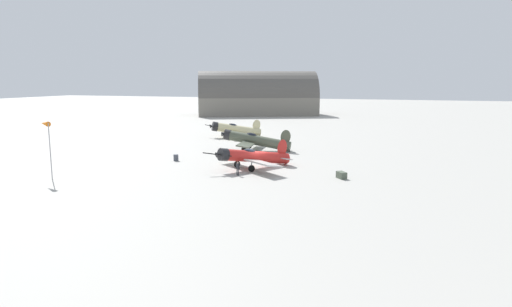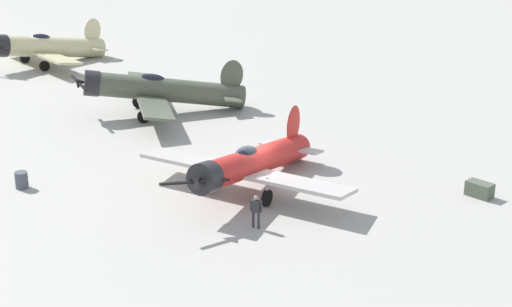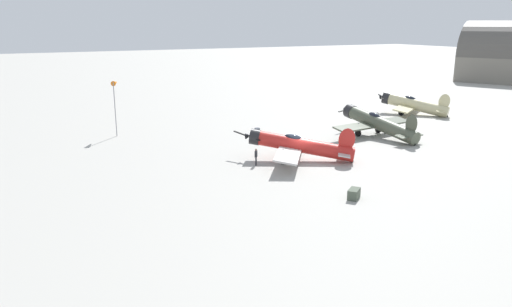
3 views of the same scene
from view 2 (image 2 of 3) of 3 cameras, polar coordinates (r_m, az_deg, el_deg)
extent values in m
plane|color=#A8A59E|center=(40.58, 0.00, -2.38)|extent=(400.00, 400.00, 0.00)
cylinder|color=red|center=(40.06, 0.00, -0.52)|extent=(6.88, 8.49, 2.74)
cylinder|color=#232326|center=(36.21, -3.60, -1.74)|extent=(1.85, 1.77, 1.59)
cone|color=#232326|center=(35.68, -4.17, -1.93)|extent=(0.87, 0.88, 0.69)
cube|color=black|center=(35.56, -4.31, -2.01)|extent=(3.15, 1.32, 0.52)
ellipsoid|color=black|center=(39.04, -0.70, 0.04)|extent=(1.68, 1.88, 0.92)
cube|color=#BCB7B2|center=(39.22, -0.83, -1.31)|extent=(10.11, 8.35, 0.48)
ellipsoid|color=red|center=(43.12, 2.65, 2.04)|extent=(1.18, 1.50, 2.31)
cube|color=#BCB7B2|center=(43.35, 2.50, 0.42)|extent=(3.38, 2.93, 0.26)
cylinder|color=#999BA0|center=(38.14, 0.78, -2.43)|extent=(0.14, 0.14, 1.03)
cylinder|color=black|center=(38.34, 0.78, -3.14)|extent=(0.64, 0.76, 0.80)
cylinder|color=#999BA0|center=(39.66, -3.22, -1.55)|extent=(0.14, 0.14, 1.03)
cylinder|color=black|center=(39.85, -3.20, -2.23)|extent=(0.64, 0.76, 0.80)
cylinder|color=black|center=(44.27, 2.95, -0.24)|extent=(0.25, 0.28, 0.28)
cylinder|color=#4C5442|center=(52.12, -6.21, 4.46)|extent=(10.14, 2.60, 3.03)
cylinder|color=#232326|center=(51.57, -11.51, 4.87)|extent=(1.31, 1.73, 1.74)
cone|color=#232326|center=(51.53, -12.24, 4.92)|extent=(0.72, 0.74, 0.75)
cube|color=black|center=(51.53, -12.40, 4.91)|extent=(1.26, 3.04, 0.24)
ellipsoid|color=black|center=(51.80, -7.33, 5.22)|extent=(1.86, 0.95, 0.94)
cube|color=#565E4C|center=(52.05, -7.50, 4.13)|extent=(3.02, 10.88, 0.47)
ellipsoid|color=#4C5442|center=(52.59, -1.72, 5.49)|extent=(1.81, 0.32, 2.30)
cube|color=#565E4C|center=(52.88, -1.92, 4.18)|extent=(1.47, 3.50, 0.27)
cylinder|color=#999BA0|center=(50.52, -7.95, 3.21)|extent=(0.14, 0.14, 1.15)
cylinder|color=black|center=(50.69, -7.92, 2.59)|extent=(0.82, 0.29, 0.80)
cylinder|color=#999BA0|center=(53.67, -8.32, 4.21)|extent=(0.14, 0.14, 1.15)
cylinder|color=black|center=(53.83, -8.29, 3.62)|extent=(0.82, 0.29, 0.80)
cylinder|color=black|center=(53.28, -1.07, 3.37)|extent=(0.29, 0.13, 0.28)
cylinder|color=beige|center=(66.58, -14.19, 7.30)|extent=(8.37, 6.27, 3.03)
cylinder|color=#232326|center=(64.73, -17.58, 7.25)|extent=(1.93, 2.08, 1.85)
ellipsoid|color=black|center=(66.04, -14.93, 7.86)|extent=(1.91, 1.62, 0.95)
cube|color=#C6BC89|center=(66.19, -14.99, 6.92)|extent=(7.28, 9.59, 0.51)
ellipsoid|color=beige|center=(68.11, -11.44, 8.43)|extent=(1.59, 1.11, 2.31)
cube|color=#C6BC89|center=(68.27, -11.52, 7.38)|extent=(2.79, 3.44, 0.28)
cylinder|color=#999BA0|center=(64.53, -14.72, 6.40)|extent=(0.14, 0.14, 0.96)
cylinder|color=black|center=(64.64, -14.68, 5.98)|extent=(0.78, 0.61, 0.80)
cylinder|color=#999BA0|center=(67.53, -16.02, 6.87)|extent=(0.14, 0.14, 0.96)
cylinder|color=black|center=(67.64, -15.98, 6.48)|extent=(0.78, 0.61, 0.80)
cylinder|color=black|center=(68.78, -10.94, 6.89)|extent=(0.29, 0.24, 0.28)
cylinder|color=#2D2D33|center=(36.17, -0.20, -4.65)|extent=(0.11, 0.11, 0.79)
cylinder|color=#2D2D33|center=(36.06, 0.19, -4.73)|extent=(0.11, 0.11, 0.79)
cube|color=#2D2D33|center=(35.84, 0.00, -3.72)|extent=(0.47, 0.42, 0.56)
sphere|color=#A18071|center=(35.68, 0.00, -3.14)|extent=(0.21, 0.21, 0.21)
cylinder|color=#2D2D33|center=(35.94, -0.37, -3.61)|extent=(0.09, 0.09, 0.52)
cylinder|color=#2D2D33|center=(35.72, 0.37, -3.77)|extent=(0.09, 0.09, 0.52)
cube|color=#4C5647|center=(40.84, 15.47, -2.45)|extent=(1.33, 1.44, 0.74)
cylinder|color=#474C56|center=(42.00, -16.19, -1.81)|extent=(0.64, 0.64, 0.85)
torus|color=#474C56|center=(41.94, -16.22, -1.59)|extent=(0.68, 0.68, 0.04)
torus|color=#474C56|center=(42.06, -16.17, -2.02)|extent=(0.68, 0.68, 0.04)
camera|label=1|loc=(26.36, 110.31, -18.87)|focal=31.76mm
camera|label=3|loc=(44.28, 67.06, 3.91)|focal=35.04mm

